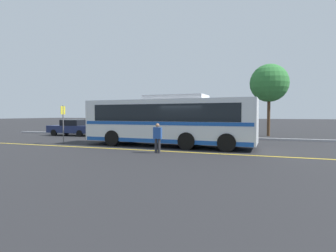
{
  "coord_description": "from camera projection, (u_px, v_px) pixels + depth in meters",
  "views": [
    {
      "loc": [
        4.25,
        -15.27,
        2.02
      ],
      "look_at": [
        -1.2,
        0.32,
        1.28
      ],
      "focal_mm": 28.0,
      "sensor_mm": 36.0,
      "label": 1
    }
  ],
  "objects": [
    {
      "name": "parked_car_0",
      "position": [
        73.0,
        128.0,
        24.83
      ],
      "size": [
        4.59,
        2.1,
        1.5
      ],
      "rotation": [
        0.0,
        0.0,
        1.61
      ],
      "color": "navy",
      "rests_on": "ground_plane"
    },
    {
      "name": "tree_0",
      "position": [
        269.0,
        83.0,
        24.08
      ],
      "size": [
        3.47,
        3.47,
        6.64
      ],
      "color": "#513823",
      "rests_on": "ground_plane"
    },
    {
      "name": "parked_car_1",
      "position": [
        126.0,
        129.0,
        22.76
      ],
      "size": [
        4.7,
        1.9,
        1.46
      ],
      "rotation": [
        0.0,
        0.0,
        -1.59
      ],
      "color": "olive",
      "rests_on": "ground_plane"
    },
    {
      "name": "transit_bus",
      "position": [
        168.0,
        120.0,
        16.51
      ],
      "size": [
        11.14,
        3.04,
        3.19
      ],
      "rotation": [
        0.0,
        0.0,
        1.53
      ],
      "color": "silver",
      "rests_on": "ground_plane"
    },
    {
      "name": "ground_plane",
      "position": [
        185.0,
        148.0,
        15.89
      ],
      "size": [
        220.0,
        220.0,
        0.0
      ],
      "primitive_type": "plane",
      "color": "#262628"
    },
    {
      "name": "curb_strip",
      "position": [
        192.0,
        137.0,
        22.6
      ],
      "size": [
        38.74,
        0.36,
        0.15
      ],
      "primitive_type": "cube",
      "color": "#99999E",
      "rests_on": "ground_plane"
    },
    {
      "name": "lane_strip_0",
      "position": [
        155.0,
        151.0,
        14.52
      ],
      "size": [
        30.74,
        0.2,
        0.01
      ],
      "primitive_type": "cube",
      "rotation": [
        0.0,
        0.0,
        1.57
      ],
      "color": "gold",
      "rests_on": "ground_plane"
    },
    {
      "name": "pedestrian_0",
      "position": [
        158.0,
        136.0,
        13.6
      ],
      "size": [
        0.43,
        0.23,
        1.55
      ],
      "rotation": [
        0.0,
        0.0,
        3.17
      ],
      "color": "#2D2D33",
      "rests_on": "ground_plane"
    },
    {
      "name": "bus_stop_sign",
      "position": [
        63.0,
        120.0,
        17.79
      ],
      "size": [
        0.07,
        0.4,
        2.62
      ],
      "rotation": [
        0.0,
        0.0,
        1.53
      ],
      "color": "#59595E",
      "rests_on": "ground_plane"
    },
    {
      "name": "parked_car_2",
      "position": [
        196.0,
        131.0,
        20.87
      ],
      "size": [
        4.66,
        1.79,
        1.44
      ],
      "rotation": [
        0.0,
        0.0,
        -1.57
      ],
      "color": "maroon",
      "rests_on": "ground_plane"
    }
  ]
}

